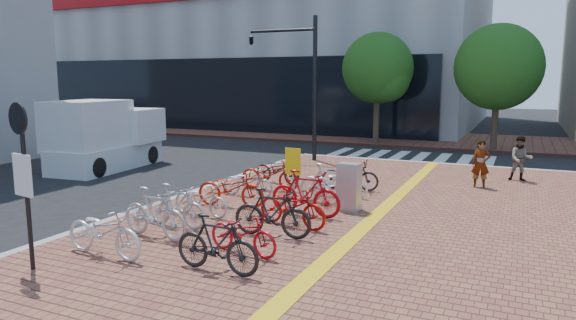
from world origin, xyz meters
The scene contains 28 objects.
ground centered at (0.00, 0.00, 0.00)m, with size 120.00×120.00×0.00m, color black.
kerb_north centered at (3.00, 12.00, 0.08)m, with size 14.00×0.25×0.15m, color gray.
far_sidewalk centered at (0.00, 21.00, 0.07)m, with size 70.00×8.00×0.15m, color brown.
crosswalk centered at (0.50, 14.00, 0.01)m, with size 7.50×4.00×0.01m.
street_trees centered at (5.04, 17.45, 4.10)m, with size 16.20×4.60×6.35m.
bike_0 centered at (-2.09, -2.54, 0.66)m, with size 0.68×1.94×1.02m, color silver.
bike_1 centered at (-1.94, -1.18, 0.71)m, with size 0.53×1.87×1.12m, color #AAAAAF.
bike_2 centered at (-2.04, -0.29, 0.66)m, with size 0.48×1.71×1.03m, color #ABABB0.
bike_3 centered at (-2.09, 0.80, 0.58)m, with size 0.58×1.65×0.87m, color #B9BABF.
bike_4 centered at (-1.89, 1.97, 0.66)m, with size 0.68×1.94×1.02m, color #B51C0C.
bike_5 centered at (-2.09, 3.27, 0.58)m, with size 0.58×1.65×0.87m, color #ACACB1.
bike_6 centered at (-1.88, 4.31, 0.66)m, with size 0.67×1.94×1.02m, color #A3170B.
bike_7 centered at (-2.15, 5.43, 0.60)m, with size 0.60×1.73×0.91m, color black.
bike_8 centered at (0.38, -2.33, 0.68)m, with size 0.50×1.76×1.06m, color black.
bike_9 centered at (0.32, -1.26, 0.58)m, with size 0.57×1.64×0.86m, color red.
bike_10 centered at (0.36, -0.03, 0.70)m, with size 0.51×1.82×1.09m, color black.
bike_11 centered at (0.42, 0.91, 0.64)m, with size 0.65×1.88×0.99m, color #AE100C.
bike_12 centered at (0.33, 1.94, 0.74)m, with size 0.55×1.95×1.17m, color #AC0C13.
bike_13 centered at (0.45, 3.38, 0.71)m, with size 0.53×1.88×1.13m, color #B4B5B9.
bike_14 centered at (0.45, 4.30, 0.59)m, with size 0.58×1.68×0.88m, color silver.
bike_15 centered at (0.41, 5.40, 0.63)m, with size 0.64×1.82×0.96m, color black.
pedestrian_a centered at (4.12, 7.50, 0.92)m, with size 0.56×0.37×1.53m, color gray.
pedestrian_b centered at (5.28, 9.23, 0.92)m, with size 0.75×0.58×1.54m, color #545C6A.
utility_box centered at (1.16, 2.96, 0.78)m, with size 0.58×0.42×1.27m, color #A6A7AB.
yellow_sign centered at (-0.26, 2.49, 1.29)m, with size 0.45×0.11×1.65m.
notice_sign centered at (-2.79, -3.66, 2.08)m, with size 0.56×0.18×3.07m.
traffic_light_pole centered at (-4.25, 10.54, 4.35)m, with size 3.27×1.26×6.08m.
box_truck centered at (-10.04, 5.74, 1.32)m, with size 2.53×5.01×2.79m.
Camera 1 is at (5.25, -9.87, 3.61)m, focal length 32.00 mm.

